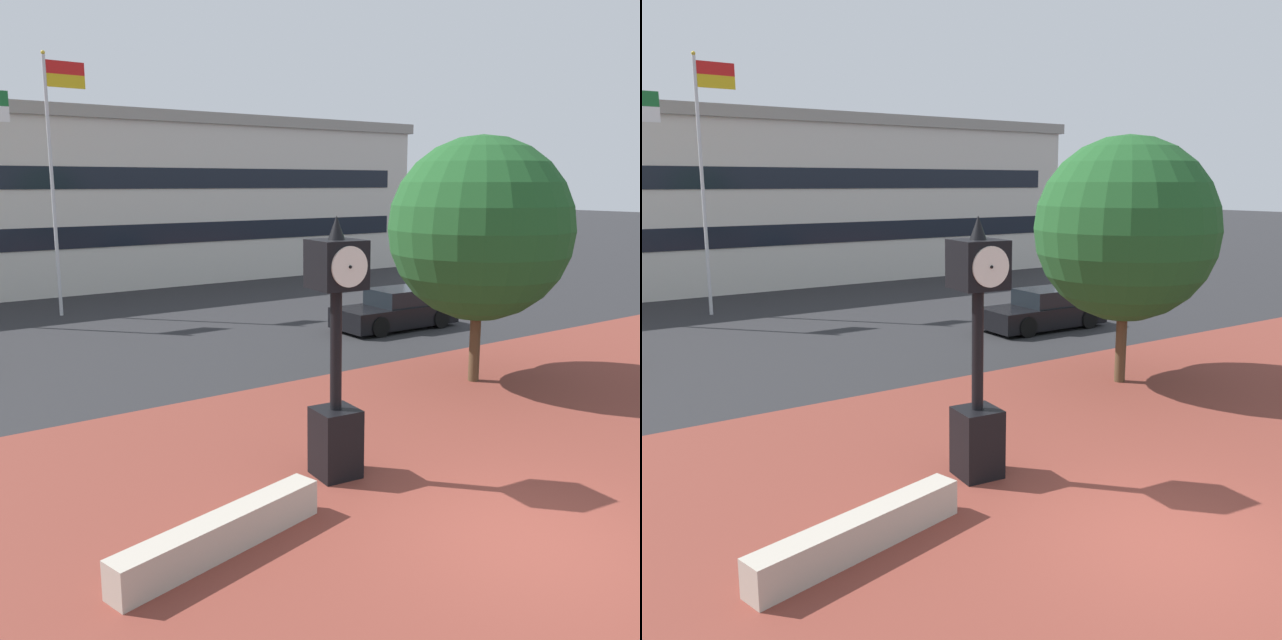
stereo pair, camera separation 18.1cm
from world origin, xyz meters
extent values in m
plane|color=#262628|center=(0.00, 0.00, 0.00)|extent=(200.00, 200.00, 0.00)
cube|color=brown|center=(0.00, 2.08, 0.00)|extent=(44.00, 12.16, 0.01)
cube|color=#ADA393|center=(-3.49, 2.08, 0.25)|extent=(3.21, 1.13, 0.50)
cube|color=black|center=(-0.88, 3.18, 0.56)|extent=(0.73, 0.73, 1.12)
cylinder|color=black|center=(-0.88, 3.18, 2.08)|extent=(0.18, 0.18, 1.93)
cube|color=black|center=(-0.88, 3.18, 3.42)|extent=(0.82, 0.82, 0.75)
cylinder|color=silver|center=(-0.83, 3.57, 3.42)|extent=(0.61, 0.10, 0.61)
sphere|color=black|center=(-0.83, 3.59, 3.42)|extent=(0.05, 0.05, 0.05)
cylinder|color=silver|center=(-0.92, 2.80, 3.42)|extent=(0.61, 0.10, 0.61)
sphere|color=black|center=(-0.92, 2.78, 3.42)|extent=(0.05, 0.05, 0.05)
cone|color=black|center=(-0.88, 3.18, 3.97)|extent=(0.26, 0.26, 0.36)
cylinder|color=#4C3823|center=(5.09, 5.71, 1.01)|extent=(0.25, 0.25, 2.01)
sphere|color=#1E5123|center=(5.09, 5.71, 3.59)|extent=(4.21, 4.21, 4.21)
sphere|color=#1E5123|center=(6.14, 6.34, 3.17)|extent=(2.74, 2.74, 2.74)
cube|color=black|center=(7.65, 11.45, 0.44)|extent=(4.10, 1.81, 0.64)
cube|color=black|center=(7.85, 11.45, 1.00)|extent=(1.90, 1.52, 0.56)
cylinder|color=black|center=(6.37, 10.69, 0.32)|extent=(0.64, 0.23, 0.64)
cylinder|color=black|center=(6.41, 12.28, 0.32)|extent=(0.64, 0.23, 0.64)
cylinder|color=black|center=(8.89, 10.63, 0.32)|extent=(0.64, 0.23, 0.64)
cylinder|color=black|center=(8.93, 12.22, 0.32)|extent=(0.64, 0.23, 0.64)
cylinder|color=silver|center=(-0.52, 20.00, 4.41)|extent=(0.12, 0.12, 8.81)
sphere|color=gold|center=(-0.52, 20.00, 8.87)|extent=(0.14, 0.14, 0.14)
cube|color=red|center=(0.18, 20.00, 8.45)|extent=(1.28, 0.02, 0.43)
cube|color=gold|center=(0.18, 20.00, 8.01)|extent=(1.28, 0.02, 0.43)
cube|color=beige|center=(5.33, 30.91, 3.62)|extent=(28.47, 13.55, 7.24)
cube|color=gray|center=(5.33, 30.91, 7.49)|extent=(29.03, 13.82, 0.50)
cube|color=black|center=(5.33, 24.11, 2.41)|extent=(25.62, 0.04, 0.90)
cube|color=black|center=(5.33, 24.11, 4.83)|extent=(25.62, 0.04, 0.90)
camera|label=1|loc=(-7.24, -5.36, 4.64)|focal=39.53mm
camera|label=2|loc=(-7.10, -5.46, 4.64)|focal=39.53mm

